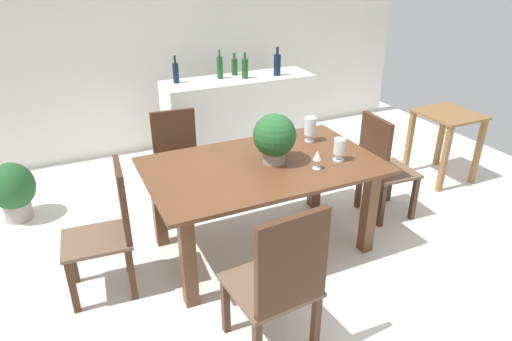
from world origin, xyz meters
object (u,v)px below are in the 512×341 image
Objects in this scene: dining_table at (263,179)px; wine_bottle_amber at (234,66)px; chair_near_left at (281,280)px; chair_far_left at (178,154)px; chair_foot_end at (381,163)px; potted_plant_floor at (13,190)px; wine_bottle_tall at (220,67)px; crystal_vase_center_near at (339,148)px; chair_head_end at (110,226)px; wine_bottle_clear at (245,68)px; wine_bottle_green at (277,64)px; flower_centerpiece at (275,137)px; kitchen_counter at (240,119)px; side_table at (446,130)px; crystal_vase_left at (310,127)px; wine_bottle_dark at (176,73)px; wine_glass at (317,156)px.

wine_bottle_amber is (0.56, 1.89, 0.43)m from dining_table.
chair_near_left reaches higher than chair_far_left.
chair_foot_end is 1.76× the size of potted_plant_floor.
crystal_vase_center_near is at bearing -84.26° from wine_bottle_tall.
chair_head_end is 2.52m from wine_bottle_clear.
wine_bottle_amber reaches higher than potted_plant_floor.
dining_table is 6.27× the size of wine_bottle_clear.
wine_bottle_green is (0.43, 1.86, 0.22)m from crystal_vase_center_near.
wine_bottle_amber is at bearing 76.13° from flower_centerpiece.
potted_plant_floor is (-2.39, 1.53, -0.56)m from crystal_vase_center_near.
chair_far_left is at bearing -154.93° from wine_bottle_green.
wine_bottle_clear is at bearing 88.51° from crystal_vase_center_near.
wine_bottle_clear is (0.05, 1.89, 0.21)m from crystal_vase_center_near.
dining_table is 1.83m from kitchen_counter.
chair_head_end reaches higher than chair_far_left.
potted_plant_floor is at bearing -167.00° from wine_bottle_amber.
crystal_vase_center_near is at bearing -162.65° from side_table.
wine_bottle_amber is at bearing 89.96° from crystal_vase_left.
wine_bottle_tall is (0.49, -0.02, 0.01)m from wine_bottle_dark.
crystal_vase_center_near is at bearing -91.49° from wine_bottle_clear.
chair_far_left is at bearing -133.53° from wine_bottle_tall.
flower_centerpiece reaches higher than chair_foot_end.
chair_far_left is at bearing 115.08° from flower_centerpiece.
wine_glass is 2.14m from wine_bottle_dark.
wine_bottle_tall reaches higher than wine_glass.
potted_plant_floor is (-2.19, -0.47, -0.78)m from wine_bottle_tall.
wine_bottle_tall is at bearing 156.29° from wine_bottle_clear.
wine_bottle_amber is at bearing 5.13° from wine_bottle_dark.
chair_far_left is at bearing 127.90° from crystal_vase_center_near.
potted_plant_floor is at bearing 143.90° from dining_table.
crystal_vase_left is 0.12× the size of kitchen_counter.
kitchen_counter is at bearing 75.38° from flower_centerpiece.
wine_bottle_dark is (0.26, 0.80, 0.57)m from chair_far_left.
wine_bottle_tall is at bearing 159.19° from kitchen_counter.
chair_far_left is 1.29m from chair_head_end.
wine_bottle_green is (0.89, 1.68, 0.12)m from flower_centerpiece.
chair_far_left is 1.33m from wine_bottle_clear.
crystal_vase_center_near is 0.57× the size of wine_bottle_green.
wine_bottle_dark is (-1.30, 1.82, 0.54)m from chair_foot_end.
chair_foot_end is at bearing -23.89° from potted_plant_floor.
chair_far_left reaches higher than side_table.
wine_bottle_tall is at bearing -2.11° from wine_bottle_dark.
wine_bottle_tall is (0.26, 1.82, 0.12)m from flower_centerpiece.
crystal_vase_left reaches higher than side_table.
crystal_vase_center_near is 0.64× the size of wine_bottle_clear.
potted_plant_floor is at bearing -148.98° from chair_head_end.
wine_bottle_dark reaches higher than crystal_vase_center_near.
wine_bottle_green is at bearing 134.80° from side_table.
wine_bottle_amber is 0.22m from wine_bottle_tall.
wine_bottle_dark is at bearing 170.18° from wine_bottle_clear.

